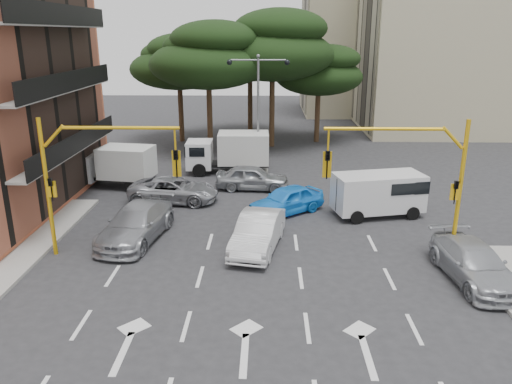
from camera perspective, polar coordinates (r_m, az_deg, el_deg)
ground at (r=20.07m, az=-0.67°, el=-9.72°), size 120.00×120.00×0.00m
median_strip at (r=35.02m, az=0.24°, el=2.55°), size 1.40×6.00×0.15m
apartment_beige_near at (r=53.40m, az=23.56°, el=16.46°), size 20.20×12.15×18.70m
apartment_beige_far at (r=63.01m, az=13.16°, el=16.49°), size 16.20×12.15×16.70m
pine_left_near at (r=40.05m, az=-5.43°, el=15.31°), size 9.15×9.15×10.23m
pine_center at (r=41.76m, az=1.99°, el=16.42°), size 9.98×9.98×11.16m
pine_left_far at (r=44.46m, az=-8.77°, el=14.53°), size 8.32×8.32×9.30m
pine_right at (r=44.07m, az=7.29°, el=13.66°), size 7.49×7.49×8.37m
pine_back at (r=46.80m, az=-0.62°, el=15.73°), size 9.15×9.15×10.23m
signal_mast_right at (r=21.40m, az=18.03°, el=2.33°), size 5.79×0.37×6.00m
signal_mast_left at (r=21.81m, az=-18.70°, el=2.54°), size 5.79×0.37×6.00m
street_lamp_center at (r=34.01m, az=0.25°, el=11.29°), size 4.16×0.36×7.77m
car_white_hatch at (r=22.25m, az=0.23°, el=-4.60°), size 2.60×5.07×1.59m
car_blue_compact at (r=26.64m, az=3.50°, el=-0.93°), size 4.49×4.07×1.48m
car_silver_wagon at (r=23.86m, az=-13.53°, el=-3.53°), size 3.12×5.80×1.60m
car_silver_cross_a at (r=28.83m, az=-9.38°, el=0.24°), size 5.23×2.77×1.40m
car_silver_cross_b at (r=30.68m, az=-0.43°, el=1.67°), size 4.55×2.09×1.51m
car_silver_parked at (r=21.31m, az=23.62°, el=-7.45°), size 2.51×5.16×1.45m
van_white at (r=26.95m, az=13.77°, el=-0.28°), size 4.95×3.04×2.30m
box_truck_a at (r=32.42m, az=-16.03°, el=2.82°), size 5.51×2.99×2.57m
box_truck_b at (r=34.31m, az=-3.15°, el=4.48°), size 5.75×2.54×2.80m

